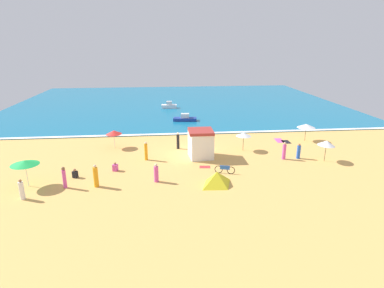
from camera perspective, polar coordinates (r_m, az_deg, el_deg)
ground_plane at (r=34.14m, az=-0.37°, el=-1.17°), size 60.00×60.00×0.00m
ocean_water at (r=61.21m, az=-2.82°, el=7.50°), size 60.00×44.00×0.10m
wave_breaker_foam at (r=40.09m, az=-1.21°, el=1.92°), size 57.00×0.70×0.01m
lifeguard_cabana at (r=31.72m, az=1.59°, el=0.08°), size 2.43×2.54×2.87m
beach_umbrella_0 at (r=34.08m, az=9.34°, el=1.72°), size 2.23×2.23×2.00m
beach_umbrella_1 at (r=28.44m, az=-28.02°, el=-2.99°), size 3.07×3.07×2.25m
beach_umbrella_2 at (r=39.26m, az=19.99°, el=3.10°), size 2.70×2.70×2.07m
beach_umbrella_3 at (r=35.55m, az=-13.97°, el=2.06°), size 2.23×2.23×2.01m
beach_umbrella_4 at (r=33.20m, az=23.17°, el=0.15°), size 1.68×1.65×2.16m
beach_tent at (r=25.98m, az=4.53°, el=-6.23°), size 2.90×2.79×1.16m
parked_bicycle at (r=28.34m, az=5.95°, el=-4.58°), size 1.76×0.59×0.76m
beachgoer_0 at (r=31.49m, az=-8.33°, el=-1.32°), size 0.43×0.43×1.89m
beachgoer_1 at (r=26.65m, az=-17.02°, el=-5.65°), size 0.55×0.55×1.90m
beachgoer_2 at (r=29.16m, az=-20.41°, el=-5.06°), size 0.50×0.50×0.82m
beachgoer_3 at (r=34.48m, az=-2.55°, el=0.57°), size 0.41×0.41×1.84m
beachgoer_4 at (r=26.79m, az=-28.45°, el=-7.34°), size 0.44×0.44×1.61m
beachgoer_5 at (r=26.59m, az=-6.49°, el=-5.30°), size 0.47×0.47×1.63m
beachgoer_6 at (r=27.28m, az=-22.12°, el=-5.63°), size 0.31×0.31×1.81m
beachgoer_7 at (r=32.70m, az=16.34°, el=-1.25°), size 0.47×0.47×1.77m
beachgoer_8 at (r=33.37m, az=18.73°, el=-1.31°), size 0.40×0.40×1.57m
beachgoer_9 at (r=29.59m, az=-13.73°, el=-4.10°), size 0.51×0.51×0.82m
beach_towel_0 at (r=29.72m, az=2.35°, el=-4.17°), size 1.08×0.76×0.01m
beach_towel_1 at (r=38.65m, az=16.65°, el=0.38°), size 0.93×1.42×0.01m
beach_towel_2 at (r=38.96m, az=15.52°, el=0.62°), size 0.98×1.83×0.01m
small_boat_0 at (r=46.59m, az=-1.28°, el=4.66°), size 3.53×1.66×1.07m
small_boat_1 at (r=55.79m, az=-4.17°, el=6.92°), size 2.73×1.29×1.21m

